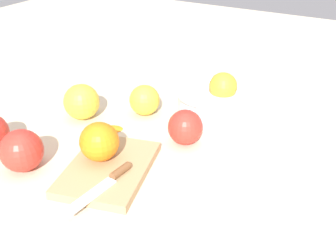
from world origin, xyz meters
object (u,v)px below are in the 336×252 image
at_px(cutting_board, 109,169).
at_px(apple_front_center, 82,102).
at_px(orange_on_board, 99,142).
at_px(knife, 108,181).
at_px(apple_mid_left, 145,100).
at_px(bowl, 212,99).
at_px(apple_back_center, 185,127).
at_px(apple_front_right, 22,151).

relative_size(cutting_board, apple_front_center, 2.44).
bearing_deg(orange_on_board, knife, 46.69).
distance_m(orange_on_board, apple_mid_left, 0.23).
distance_m(bowl, apple_back_center, 0.15).
bearing_deg(apple_back_center, orange_on_board, -33.10).
distance_m(apple_front_right, apple_mid_left, 0.31).
bearing_deg(apple_mid_left, knife, 19.88).
height_order(cutting_board, apple_back_center, apple_back_center).
bearing_deg(apple_back_center, apple_front_right, -43.63).
distance_m(knife, apple_front_center, 0.29).
xyz_separation_m(cutting_board, orange_on_board, (-0.01, -0.03, 0.05)).
xyz_separation_m(orange_on_board, apple_mid_left, (-0.22, -0.04, -0.02)).
distance_m(cutting_board, orange_on_board, 0.05).
relative_size(orange_on_board, knife, 0.48).
relative_size(apple_front_center, apple_front_right, 1.02).
xyz_separation_m(bowl, apple_front_center, (0.17, -0.26, 0.00)).
relative_size(apple_front_center, apple_mid_left, 1.15).
bearing_deg(apple_mid_left, apple_back_center, 64.62).
relative_size(apple_front_right, apple_back_center, 1.10).
relative_size(cutting_board, apple_back_center, 2.75).
height_order(apple_front_center, apple_mid_left, apple_front_center).
relative_size(cutting_board, knife, 1.30).
height_order(bowl, knife, bowl).
bearing_deg(apple_front_right, knife, 97.55).
height_order(knife, apple_front_right, apple_front_right).
bearing_deg(cutting_board, knife, 36.67).
height_order(knife, apple_front_center, apple_front_center).
distance_m(bowl, knife, 0.36).
relative_size(orange_on_board, apple_front_center, 0.90).
height_order(apple_back_center, apple_mid_left, apple_back_center).
bearing_deg(apple_front_center, knife, 48.77).
bearing_deg(bowl, apple_mid_left, -60.72).
height_order(cutting_board, apple_front_right, apple_front_right).
xyz_separation_m(apple_front_center, apple_back_center, (-0.02, 0.26, -0.00)).
bearing_deg(apple_back_center, apple_mid_left, -115.38).
height_order(orange_on_board, apple_back_center, orange_on_board).
height_order(bowl, apple_mid_left, bowl).
bearing_deg(apple_back_center, apple_front_center, -85.50).
distance_m(orange_on_board, apple_back_center, 0.19).
distance_m(apple_front_center, apple_front_right, 0.22).
height_order(orange_on_board, apple_mid_left, orange_on_board).
bearing_deg(apple_mid_left, apple_front_right, -14.82).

